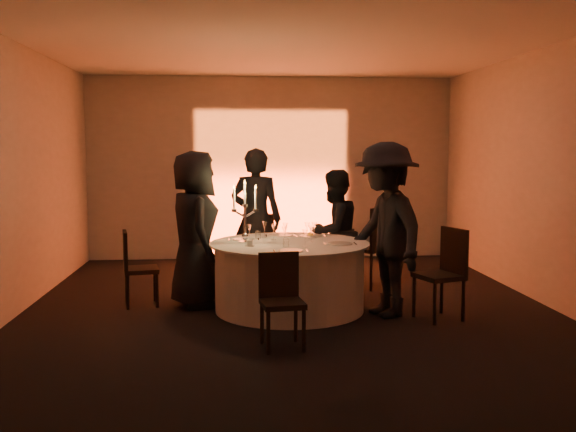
{
  "coord_description": "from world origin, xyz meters",
  "views": [
    {
      "loc": [
        -0.61,
        -7.12,
        1.82
      ],
      "look_at": [
        0.0,
        0.2,
        1.05
      ],
      "focal_mm": 40.0,
      "sensor_mm": 36.0,
      "label": 1
    }
  ],
  "objects": [
    {
      "name": "candelabra",
      "position": [
        -0.5,
        0.01,
        1.02
      ],
      "size": [
        0.3,
        0.14,
        0.71
      ],
      "color": "silver",
      "rests_on": "banquet_table"
    },
    {
      "name": "wine_glass_i",
      "position": [
        -0.06,
        -0.08,
        0.91
      ],
      "size": [
        0.07,
        0.07,
        0.19
      ],
      "color": "white",
      "rests_on": "banquet_table"
    },
    {
      "name": "banquet_table",
      "position": [
        0.0,
        0.0,
        0.38
      ],
      "size": [
        1.8,
        1.8,
        0.77
      ],
      "color": "black",
      "rests_on": "floor"
    },
    {
      "name": "tumbler_a",
      "position": [
        -0.06,
        -0.32,
        0.82
      ],
      "size": [
        0.07,
        0.07,
        0.09
      ],
      "primitive_type": "cylinder",
      "color": "white",
      "rests_on": "banquet_table"
    },
    {
      "name": "floor",
      "position": [
        0.0,
        0.0,
        0.0
      ],
      "size": [
        7.0,
        7.0,
        0.0
      ],
      "primitive_type": "plane",
      "color": "black",
      "rests_on": "ground"
    },
    {
      "name": "guest_back_left",
      "position": [
        -0.34,
        1.15,
        0.92
      ],
      "size": [
        0.76,
        0.61,
        1.83
      ],
      "primitive_type": "imported",
      "rotation": [
        0.0,
        0.0,
        2.86
      ],
      "color": "black",
      "rests_on": "floor"
    },
    {
      "name": "chair_back_left",
      "position": [
        -0.28,
        1.51,
        0.54
      ],
      "size": [
        0.48,
        0.48,
        0.96
      ],
      "rotation": [
        0.0,
        0.0,
        2.98
      ],
      "color": "black",
      "rests_on": "floor"
    },
    {
      "name": "chair_left",
      "position": [
        -1.77,
        0.33,
        0.49
      ],
      "size": [
        0.45,
        0.45,
        0.88
      ],
      "rotation": [
        0.0,
        0.0,
        1.77
      ],
      "color": "black",
      "rests_on": "floor"
    },
    {
      "name": "chair_front",
      "position": [
        -0.19,
        -1.33,
        0.48
      ],
      "size": [
        0.42,
        0.43,
        0.86
      ],
      "rotation": [
        0.0,
        0.0,
        0.13
      ],
      "color": "black",
      "rests_on": "floor"
    },
    {
      "name": "uplighter_fixture",
      "position": [
        0.0,
        3.2,
        0.05
      ],
      "size": [
        0.25,
        0.12,
        0.1
      ],
      "primitive_type": "cube",
      "color": "black",
      "rests_on": "floor"
    },
    {
      "name": "chair_right",
      "position": [
        1.63,
        -0.51,
        0.55
      ],
      "size": [
        0.54,
        0.54,
        0.98
      ],
      "rotation": [
        0.0,
        0.0,
        -1.24
      ],
      "color": "black",
      "rests_on": "floor"
    },
    {
      "name": "wall_front",
      "position": [
        0.0,
        -3.5,
        1.5
      ],
      "size": [
        7.0,
        0.0,
        7.0
      ],
      "primitive_type": "plane",
      "rotation": [
        -1.57,
        0.0,
        0.0
      ],
      "color": "#A39E97",
      "rests_on": "floor"
    },
    {
      "name": "plate_right",
      "position": [
        0.55,
        -0.17,
        0.78
      ],
      "size": [
        0.36,
        0.27,
        0.01
      ],
      "color": "white",
      "rests_on": "banquet_table"
    },
    {
      "name": "ceiling",
      "position": [
        0.0,
        0.0,
        3.0
      ],
      "size": [
        7.0,
        7.0,
        0.0
      ],
      "primitive_type": "plane",
      "rotation": [
        3.14,
        0.0,
        0.0
      ],
      "color": "white",
      "rests_on": "wall_back"
    },
    {
      "name": "wall_left",
      "position": [
        -3.0,
        0.0,
        1.5
      ],
      "size": [
        0.0,
        7.0,
        7.0
      ],
      "primitive_type": "plane",
      "rotation": [
        1.57,
        0.0,
        1.57
      ],
      "color": "#A39E97",
      "rests_on": "floor"
    },
    {
      "name": "plate_front",
      "position": [
        -0.04,
        -0.63,
        0.78
      ],
      "size": [
        0.36,
        0.25,
        0.01
      ],
      "color": "white",
      "rests_on": "banquet_table"
    },
    {
      "name": "tumbler_b",
      "position": [
        -0.34,
        0.36,
        0.82
      ],
      "size": [
        0.07,
        0.07,
        0.09
      ],
      "primitive_type": "cylinder",
      "color": "white",
      "rests_on": "banquet_table"
    },
    {
      "name": "plate_back_right",
      "position": [
        0.3,
        0.49,
        0.79
      ],
      "size": [
        0.35,
        0.27,
        0.08
      ],
      "color": "white",
      "rests_on": "banquet_table"
    },
    {
      "name": "wine_glass_b",
      "position": [
        0.24,
        0.32,
        0.91
      ],
      "size": [
        0.07,
        0.07,
        0.19
      ],
      "color": "white",
      "rests_on": "banquet_table"
    },
    {
      "name": "guest_left",
      "position": [
        -1.07,
        0.26,
        0.9
      ],
      "size": [
        0.77,
        0.99,
        1.8
      ],
      "primitive_type": "imported",
      "rotation": [
        0.0,
        0.0,
        1.81
      ],
      "color": "black",
      "rests_on": "floor"
    },
    {
      "name": "chair_back_right",
      "position": [
        1.19,
        1.07,
        0.61
      ],
      "size": [
        0.66,
        0.66,
        1.07
      ],
      "rotation": [
        0.0,
        0.0,
        -2.36
      ],
      "color": "black",
      "rests_on": "floor"
    },
    {
      "name": "wine_glass_g",
      "position": [
        0.32,
        0.34,
        0.91
      ],
      "size": [
        0.07,
        0.07,
        0.19
      ],
      "color": "white",
      "rests_on": "banquet_table"
    },
    {
      "name": "wall_back",
      "position": [
        0.0,
        3.5,
        1.5
      ],
      "size": [
        7.0,
        0.0,
        7.0
      ],
      "primitive_type": "plane",
      "rotation": [
        1.57,
        0.0,
        0.0
      ],
      "color": "#A39E97",
      "rests_on": "floor"
    },
    {
      "name": "wine_glass_f",
      "position": [
        -0.02,
        0.29,
        0.91
      ],
      "size": [
        0.07,
        0.07,
        0.19
      ],
      "color": "white",
      "rests_on": "banquet_table"
    },
    {
      "name": "wine_glass_h",
      "position": [
        0.25,
        0.01,
        0.91
      ],
      "size": [
        0.07,
        0.07,
        0.19
      ],
      "color": "white",
      "rests_on": "banquet_table"
    },
    {
      "name": "plate_left",
      "position": [
        -0.51,
        0.26,
        0.78
      ],
      "size": [
        0.36,
        0.25,
        0.01
      ],
      "color": "white",
      "rests_on": "banquet_table"
    },
    {
      "name": "coffee_cup",
      "position": [
        -0.45,
        -0.23,
        0.8
      ],
      "size": [
        0.11,
        0.11,
        0.07
      ],
      "color": "white",
      "rests_on": "banquet_table"
    },
    {
      "name": "wine_glass_a",
      "position": [
        -0.16,
        0.21,
        0.91
      ],
      "size": [
        0.07,
        0.07,
        0.19
      ],
      "color": "white",
      "rests_on": "banquet_table"
    },
    {
      "name": "wine_glass_d",
      "position": [
        0.14,
        -0.35,
        0.91
      ],
      "size": [
        0.07,
        0.07,
        0.19
      ],
      "color": "white",
      "rests_on": "banquet_table"
    },
    {
      "name": "wine_glass_c",
      "position": [
        -0.26,
        0.44,
        0.91
      ],
      "size": [
        0.07,
        0.07,
        0.19
      ],
      "color": "white",
      "rests_on": "banquet_table"
    },
    {
      "name": "wall_right",
      "position": [
        3.0,
        0.0,
        1.5
      ],
      "size": [
        0.0,
        7.0,
        7.0
      ],
      "primitive_type": "plane",
      "rotation": [
        1.57,
        0.0,
        -1.57
      ],
      "color": "#A39E97",
      "rests_on": "floor"
    },
    {
      "name": "plate_back_left",
      "position": [
        -0.06,
        0.57,
        0.78
      ],
      "size": [
        0.36,
        0.29,
        0.01
      ],
      "color": "white",
      "rests_on": "banquet_table"
    },
    {
      "name": "guest_right",
      "position": [
        1.02,
        -0.32,
        0.95
      ],
      "size": [
        1.04,
        1.38,
        1.9
      ],
      "primitive_type": "imported",
      "rotation": [
        0.0,
        0.0,
        -1.26
      ],
      "color": "black",
      "rests_on": "floor"
    },
    {
      "name": "guest_back_right",
      "position": [
        0.64,
        0.82,
        0.78
      ],
      "size": [
        0.96,
        0.93,
        1.56
      ],
      "primitive_type": "imported",
      "rotation": [
        0.0,
        0.0,
        -2.48
      ],
      "color": "black",
      "rests_on": "floor"
    },
    {
      "name": "wine_glass_e",
      "position": [
        -0.45,
        0.16,
        0.91
      ],
      "size": [
        0.07,
        0.07,
        0.19
      ],
      "color": "white",
      "rests_on": "banquet_table"
    }
  ]
}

